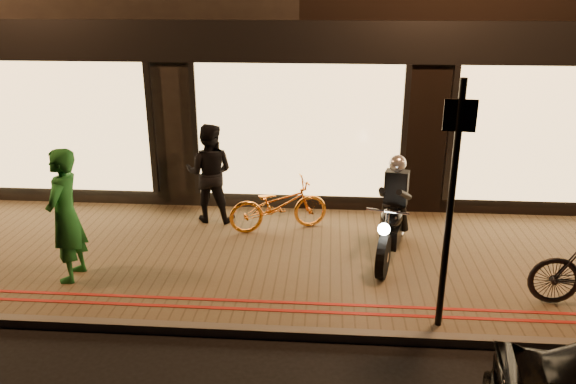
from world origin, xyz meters
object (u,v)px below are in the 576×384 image
Objects in this scene: bicycle_gold at (278,205)px; person_green at (65,216)px; sign_post at (452,196)px; motorcycle at (393,219)px.

bicycle_gold is 3.39m from person_green.
motorcycle is at bearing 102.69° from sign_post.
person_green is (-4.56, -1.00, 0.33)m from motorcycle.
motorcycle is at bearing -135.43° from bicycle_gold.
bicycle_gold is (-2.22, 2.73, -1.24)m from sign_post.
person_green reaches higher than motorcycle.
motorcycle is 2.15m from sign_post.
sign_post reaches higher than motorcycle.
motorcycle is at bearing 102.61° from person_green.
sign_post is 1.78× the size of bicycle_gold.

